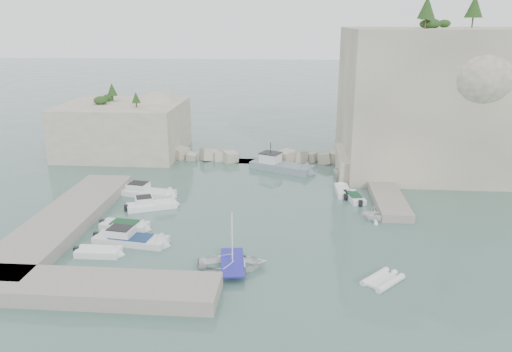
# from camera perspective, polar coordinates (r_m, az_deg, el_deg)

# --- Properties ---
(ground) EXTENTS (400.00, 400.00, 0.00)m
(ground) POSITION_cam_1_polar(r_m,az_deg,el_deg) (45.37, -0.62, -5.89)
(ground) COLOR #486C63
(ground) RESTS_ON ground
(cliff_east) EXTENTS (26.00, 22.00, 17.00)m
(cliff_east) POSITION_cam_1_polar(r_m,az_deg,el_deg) (67.92, 21.19, 8.27)
(cliff_east) COLOR beige
(cliff_east) RESTS_ON ground
(cliff_terrace) EXTENTS (8.00, 10.00, 2.50)m
(cliff_terrace) POSITION_cam_1_polar(r_m,az_deg,el_deg) (62.46, 12.89, 1.47)
(cliff_terrace) COLOR beige
(cliff_terrace) RESTS_ON ground
(outcrop_west) EXTENTS (16.00, 14.00, 7.00)m
(outcrop_west) POSITION_cam_1_polar(r_m,az_deg,el_deg) (72.10, -14.85, 5.28)
(outcrop_west) COLOR beige
(outcrop_west) RESTS_ON ground
(quay_west) EXTENTS (5.00, 24.00, 1.10)m
(quay_west) POSITION_cam_1_polar(r_m,az_deg,el_deg) (48.76, -21.12, -4.72)
(quay_west) COLOR #9E9689
(quay_west) RESTS_ON ground
(quay_south) EXTENTS (18.00, 4.00, 1.10)m
(quay_south) POSITION_cam_1_polar(r_m,az_deg,el_deg) (36.54, -18.71, -12.04)
(quay_south) COLOR #9E9689
(quay_south) RESTS_ON ground
(ledge_east) EXTENTS (3.00, 16.00, 0.80)m
(ledge_east) POSITION_cam_1_polar(r_m,az_deg,el_deg) (55.24, 14.45, -1.67)
(ledge_east) COLOR #9E9689
(ledge_east) RESTS_ON ground
(breakwater) EXTENTS (28.00, 3.00, 1.40)m
(breakwater) POSITION_cam_1_polar(r_m,az_deg,el_deg) (65.97, 0.26, 2.27)
(breakwater) COLOR beige
(breakwater) RESTS_ON ground
(motorboat_a) EXTENTS (7.06, 3.17, 1.40)m
(motorboat_a) POSITION_cam_1_polar(r_m,az_deg,el_deg) (54.75, -12.39, -2.14)
(motorboat_a) COLOR white
(motorboat_a) RESTS_ON ground
(motorboat_b) EXTENTS (5.54, 3.69, 1.40)m
(motorboat_b) POSITION_cam_1_polar(r_m,az_deg,el_deg) (50.90, -11.80, -3.62)
(motorboat_b) COLOR white
(motorboat_b) RESTS_ON ground
(motorboat_c) EXTENTS (4.87, 2.31, 0.70)m
(motorboat_c) POSITION_cam_1_polar(r_m,az_deg,el_deg) (46.68, -14.74, -5.80)
(motorboat_c) COLOR silver
(motorboat_c) RESTS_ON ground
(motorboat_d) EXTENTS (7.08, 3.02, 1.40)m
(motorboat_d) POSITION_cam_1_polar(r_m,az_deg,el_deg) (43.66, -14.06, -7.42)
(motorboat_d) COLOR silver
(motorboat_d) RESTS_ON ground
(motorboat_e) EXTENTS (3.82, 1.59, 0.70)m
(motorboat_e) POSITION_cam_1_polar(r_m,az_deg,el_deg) (42.22, -17.53, -8.62)
(motorboat_e) COLOR white
(motorboat_e) RESTS_ON ground
(rowboat) EXTENTS (5.69, 4.44, 1.08)m
(rowboat) POSITION_cam_1_polar(r_m,az_deg,el_deg) (38.40, -2.69, -10.48)
(rowboat) COLOR white
(rowboat) RESTS_ON ground
(inflatable_dinghy) EXTENTS (3.49, 3.60, 0.44)m
(inflatable_dinghy) POSITION_cam_1_polar(r_m,az_deg,el_deg) (37.61, 14.25, -11.68)
(inflatable_dinghy) COLOR white
(inflatable_dinghy) RESTS_ON ground
(tender_east_a) EXTENTS (3.24, 2.93, 1.50)m
(tender_east_a) POSITION_cam_1_polar(r_m,az_deg,el_deg) (48.26, 13.41, -4.92)
(tender_east_a) COLOR white
(tender_east_a) RESTS_ON ground
(tender_east_b) EXTENTS (2.21, 4.18, 0.70)m
(tender_east_b) POSITION_cam_1_polar(r_m,az_deg,el_deg) (53.03, 11.16, -2.71)
(tender_east_b) COLOR white
(tender_east_b) RESTS_ON ground
(tender_east_c) EXTENTS (1.61, 4.41, 0.70)m
(tender_east_c) POSITION_cam_1_polar(r_m,az_deg,el_deg) (54.83, 9.87, -1.95)
(tender_east_c) COLOR white
(tender_east_c) RESTS_ON ground
(tender_east_d) EXTENTS (4.42, 2.12, 1.64)m
(tender_east_d) POSITION_cam_1_polar(r_m,az_deg,el_deg) (60.01, 10.79, -0.30)
(tender_east_d) COLOR white
(tender_east_d) RESTS_ON ground
(work_boat) EXTENTS (8.97, 6.00, 2.20)m
(work_boat) POSITION_cam_1_polar(r_m,az_deg,el_deg) (62.32, 2.94, 0.66)
(work_boat) COLOR slate
(work_boat) RESTS_ON ground
(rowboat_mast) EXTENTS (0.10, 0.10, 4.20)m
(rowboat_mast) POSITION_cam_1_polar(r_m,az_deg,el_deg) (37.24, -2.75, -6.89)
(rowboat_mast) COLOR white
(rowboat_mast) RESTS_ON rowboat
(vegetation) EXTENTS (53.48, 13.88, 13.40)m
(vegetation) POSITION_cam_1_polar(r_m,az_deg,el_deg) (67.35, 17.37, 16.66)
(vegetation) COLOR #1E4219
(vegetation) RESTS_ON ground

